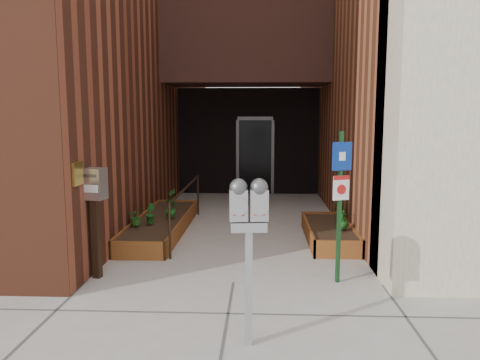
# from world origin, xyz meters

# --- Properties ---
(ground) EXTENTS (80.00, 80.00, 0.00)m
(ground) POSITION_xyz_m (0.00, 0.00, 0.00)
(ground) COLOR #9E9991
(ground) RESTS_ON ground
(architecture) EXTENTS (20.00, 14.60, 10.00)m
(architecture) POSITION_xyz_m (-0.18, 6.89, 4.98)
(architecture) COLOR brown
(architecture) RESTS_ON ground
(planter_left) EXTENTS (0.90, 3.60, 0.30)m
(planter_left) POSITION_xyz_m (-1.55, 2.70, 0.13)
(planter_left) COLOR brown
(planter_left) RESTS_ON ground
(planter_right) EXTENTS (0.80, 2.20, 0.30)m
(planter_right) POSITION_xyz_m (1.60, 2.20, 0.13)
(planter_right) COLOR brown
(planter_right) RESTS_ON ground
(handrail) EXTENTS (0.04, 3.34, 0.90)m
(handrail) POSITION_xyz_m (-1.05, 2.65, 0.75)
(handrail) COLOR black
(handrail) RESTS_ON ground
(parking_meter) EXTENTS (0.38, 0.19, 1.66)m
(parking_meter) POSITION_xyz_m (0.25, -1.70, 1.28)
(parking_meter) COLOR #9F9FA1
(parking_meter) RESTS_ON ground
(sign_post) EXTENTS (0.27, 0.11, 2.04)m
(sign_post) POSITION_xyz_m (1.41, 0.07, 1.25)
(sign_post) COLOR #153B1B
(sign_post) RESTS_ON ground
(payment_dropbox) EXTENTS (0.35, 0.29, 1.54)m
(payment_dropbox) POSITION_xyz_m (-1.90, 0.12, 1.11)
(payment_dropbox) COLOR black
(payment_dropbox) RESTS_ON ground
(shrub_left_a) EXTENTS (0.38, 0.38, 0.32)m
(shrub_left_a) POSITION_xyz_m (-1.85, 2.00, 0.46)
(shrub_left_a) COLOR #235F1B
(shrub_left_a) RESTS_ON planter_left
(shrub_left_b) EXTENTS (0.26, 0.26, 0.36)m
(shrub_left_b) POSITION_xyz_m (-1.64, 2.17, 0.48)
(shrub_left_b) COLOR #1A5C1B
(shrub_left_b) RESTS_ON planter_left
(shrub_left_c) EXTENTS (0.23, 0.23, 0.36)m
(shrub_left_c) POSITION_xyz_m (-1.36, 2.67, 0.48)
(shrub_left_c) COLOR #185618
(shrub_left_c) RESTS_ON planter_left
(shrub_left_d) EXTENTS (0.27, 0.27, 0.36)m
(shrub_left_d) POSITION_xyz_m (-1.55, 3.82, 0.48)
(shrub_left_d) COLOR #17531B
(shrub_left_d) RESTS_ON planter_left
(shrub_right_a) EXTENTS (0.21, 0.21, 0.34)m
(shrub_right_a) POSITION_xyz_m (1.77, 1.88, 0.47)
(shrub_right_a) COLOR #1A5B1A
(shrub_right_a) RESTS_ON planter_right
(shrub_right_b) EXTENTS (0.23, 0.23, 0.31)m
(shrub_right_b) POSITION_xyz_m (1.85, 2.62, 0.46)
(shrub_right_b) COLOR #1B5117
(shrub_right_b) RESTS_ON planter_right
(shrub_right_c) EXTENTS (0.42, 0.42, 0.33)m
(shrub_right_c) POSITION_xyz_m (1.85, 2.49, 0.47)
(shrub_right_c) COLOR #1A5819
(shrub_right_c) RESTS_ON planter_right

